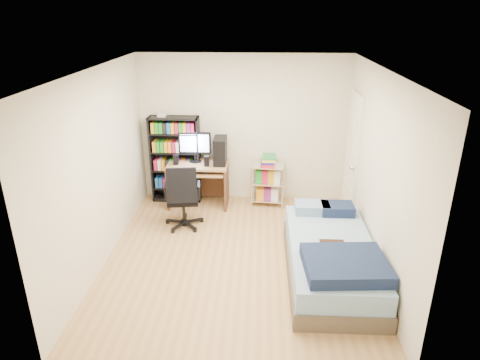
# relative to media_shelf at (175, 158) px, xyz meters

# --- Properties ---
(room) EXTENTS (3.58, 4.08, 2.58)m
(room) POSITION_rel_media_shelf_xyz_m (1.16, -1.84, 0.48)
(room) COLOR tan
(room) RESTS_ON ground
(media_shelf) EXTENTS (0.84, 0.28, 1.55)m
(media_shelf) POSITION_rel_media_shelf_xyz_m (0.00, 0.00, 0.00)
(media_shelf) COLOR black
(media_shelf) RESTS_ON room
(computer_desk) EXTENTS (1.00, 0.58, 1.26)m
(computer_desk) POSITION_rel_media_shelf_xyz_m (0.51, -0.15, -0.09)
(computer_desk) COLOR tan
(computer_desk) RESTS_ON room
(office_chair) EXTENTS (0.68, 0.68, 1.02)m
(office_chair) POSITION_rel_media_shelf_xyz_m (0.29, -1.01, -0.44)
(office_chair) COLOR black
(office_chair) RESTS_ON room
(wire_cart) EXTENTS (0.58, 0.44, 0.88)m
(wire_cart) POSITION_rel_media_shelf_xyz_m (1.59, -0.10, -0.19)
(wire_cart) COLOR silver
(wire_cart) RESTS_ON room
(bed) EXTENTS (1.06, 2.13, 0.61)m
(bed) POSITION_rel_media_shelf_xyz_m (2.36, -2.23, -0.50)
(bed) COLOR brown
(bed) RESTS_ON room
(door) EXTENTS (0.12, 0.80, 2.00)m
(door) POSITION_rel_media_shelf_xyz_m (2.88, -0.49, 0.23)
(door) COLOR silver
(door) RESTS_ON room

